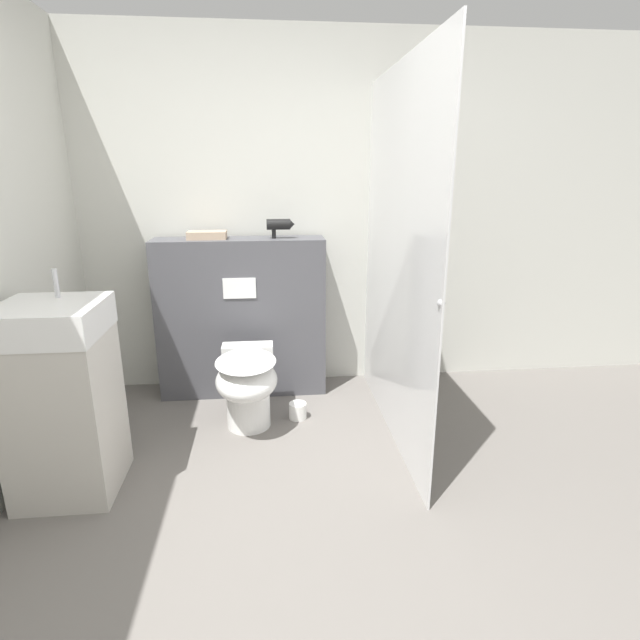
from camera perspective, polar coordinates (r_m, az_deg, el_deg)
ground_plane at (r=2.18m, az=-1.06°, el=-29.42°), size 12.00×12.00×0.00m
wall_back at (r=3.68m, az=-4.02°, el=11.66°), size 8.00×0.06×2.50m
partition_panel at (r=3.61m, az=-8.89°, el=0.29°), size 1.17×0.29×1.13m
shower_glass at (r=2.94m, az=8.68°, el=6.70°), size 0.04×1.66×2.14m
toilet at (r=3.15m, az=-8.31°, el=-7.27°), size 0.37×0.57×0.48m
sink_vanity at (r=2.78m, az=-27.33°, el=-8.12°), size 0.47×0.48×1.12m
hair_drier at (r=3.46m, az=-4.64°, el=10.79°), size 0.19×0.07×0.13m
folded_towel at (r=3.51m, az=-12.78°, el=9.44°), size 0.26×0.15×0.05m
spare_toilet_roll at (r=3.34m, az=-2.56°, el=-10.33°), size 0.11×0.11×0.11m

